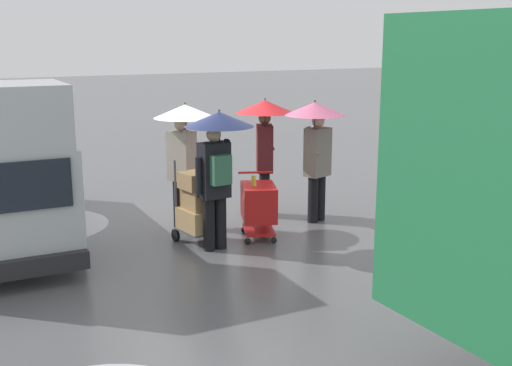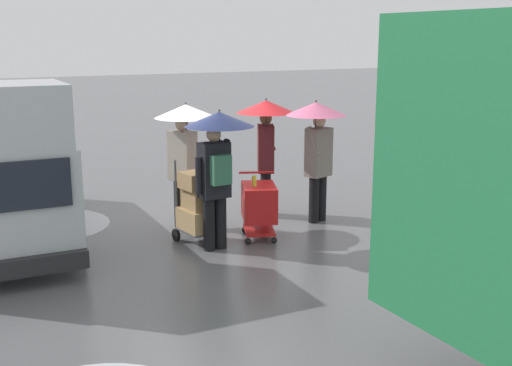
% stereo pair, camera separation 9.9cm
% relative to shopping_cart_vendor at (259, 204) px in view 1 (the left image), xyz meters
% --- Properties ---
extents(ground_plane, '(90.00, 90.00, 0.00)m').
position_rel_shopping_cart_vendor_xyz_m(ground_plane, '(0.50, -1.05, -0.57)').
color(ground_plane, '#5B5B5E').
extents(slush_patch_under_van, '(2.20, 2.20, 0.01)m').
position_rel_shopping_cart_vendor_xyz_m(slush_patch_under_van, '(2.94, -2.36, -0.57)').
color(slush_patch_under_van, silver).
rests_on(slush_patch_under_van, ground).
extents(shopping_cart_vendor, '(0.82, 0.97, 1.04)m').
position_rel_shopping_cart_vendor_xyz_m(shopping_cart_vendor, '(0.00, 0.00, 0.00)').
color(shopping_cart_vendor, red).
rests_on(shopping_cart_vendor, ground).
extents(hand_dolly_boxes, '(0.59, 0.76, 1.32)m').
position_rel_shopping_cart_vendor_xyz_m(hand_dolly_boxes, '(0.97, -0.22, 0.06)').
color(hand_dolly_boxes, '#515156').
rests_on(hand_dolly_boxes, ground).
extents(pedestrian_pink_side, '(1.04, 1.04, 2.15)m').
position_rel_shopping_cart_vendor_xyz_m(pedestrian_pink_side, '(0.81, -1.09, 1.02)').
color(pedestrian_pink_side, black).
rests_on(pedestrian_pink_side, ground).
extents(pedestrian_black_side, '(1.04, 1.04, 2.15)m').
position_rel_shopping_cart_vendor_xyz_m(pedestrian_black_side, '(-0.73, -1.09, 1.02)').
color(pedestrian_black_side, black).
rests_on(pedestrian_black_side, ground).
extents(pedestrian_white_side, '(1.04, 1.04, 2.15)m').
position_rel_shopping_cart_vendor_xyz_m(pedestrian_white_side, '(-1.32, -0.35, 1.02)').
color(pedestrian_white_side, black).
rests_on(pedestrian_white_side, ground).
extents(pedestrian_far_side, '(1.04, 1.04, 2.15)m').
position_rel_shopping_cart_vendor_xyz_m(pedestrian_far_side, '(0.80, 0.18, 1.00)').
color(pedestrian_far_side, black).
rests_on(pedestrian_far_side, ground).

